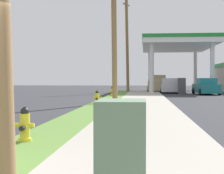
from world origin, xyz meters
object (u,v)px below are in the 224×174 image
utility_pole_midground (114,33)px  car_teal_by_far_pump (206,87)px  utility_pole_background (127,45)px  utility_cabinet (122,163)px  fire_hydrant_third (112,92)px  fire_hydrant_nearest (25,126)px  fire_hydrant_second (97,98)px  car_silver_by_near_pump (169,86)px  truck_tan_at_forecourt (158,84)px

utility_pole_midground → car_teal_by_far_pump: (7.72, 13.58, -3.50)m
utility_pole_background → utility_cabinet: (1.67, -35.88, -4.59)m
fire_hydrant_third → utility_cabinet: (2.35, -25.09, 0.20)m
fire_hydrant_nearest → fire_hydrant_second: 11.60m
fire_hydrant_second → utility_cabinet: utility_cabinet is taller
fire_hydrant_nearest → fire_hydrant_second: same height
utility_pole_background → car_silver_by_near_pump: size_ratio=2.21×
car_teal_by_far_pump → utility_pole_background: bearing=151.8°
fire_hydrant_third → utility_pole_midground: size_ratio=0.09×
utility_cabinet → truck_tan_at_forecourt: (1.76, 38.72, 0.26)m
fire_hydrant_second → utility_cabinet: (2.32, -15.72, 0.20)m
truck_tan_at_forecourt → fire_hydrant_nearest: bearing=-96.8°
fire_hydrant_third → utility_cabinet: bearing=-84.7°
fire_hydrant_nearest → fire_hydrant_second: bearing=89.8°
fire_hydrant_third → utility_cabinet: utility_cabinet is taller
fire_hydrant_nearest → car_teal_by_far_pump: bearing=72.9°
fire_hydrant_third → car_silver_by_near_pump: car_silver_by_near_pump is taller
utility_cabinet → car_teal_by_far_pump: 32.29m
fire_hydrant_third → fire_hydrant_second: bearing=-89.9°
fire_hydrant_third → utility_cabinet: 25.20m
fire_hydrant_third → utility_pole_background: bearing=86.4°
utility_pole_background → car_silver_by_near_pump: (4.55, -0.67, -4.52)m
car_silver_by_near_pump → truck_tan_at_forecourt: size_ratio=0.82×
car_silver_by_near_pump → fire_hydrant_third: bearing=-117.3°
utility_pole_midground → truck_tan_at_forecourt: utility_pole_midground is taller
utility_pole_midground → utility_cabinet: (1.60, -18.12, -3.57)m
utility_pole_midground → utility_pole_background: bearing=90.2°
fire_hydrant_second → truck_tan_at_forecourt: truck_tan_at_forecourt is taller
fire_hydrant_second → car_silver_by_near_pump: (5.20, 19.48, 0.28)m
fire_hydrant_nearest → car_silver_by_near_pump: car_silver_by_near_pump is taller
utility_pole_background → car_teal_by_far_pump: bearing=-28.2°
fire_hydrant_third → truck_tan_at_forecourt: truck_tan_at_forecourt is taller
fire_hydrant_nearest → utility_pole_background: bearing=88.7°
utility_pole_background → truck_tan_at_forecourt: bearing=39.6°
fire_hydrant_third → truck_tan_at_forecourt: 14.24m
car_silver_by_near_pump → truck_tan_at_forecourt: truck_tan_at_forecourt is taller
utility_cabinet → utility_pole_background: bearing=92.7°
fire_hydrant_third → car_silver_by_near_pump: bearing=62.7°
utility_cabinet → truck_tan_at_forecourt: truck_tan_at_forecourt is taller
utility_pole_background → utility_cabinet: size_ratio=8.81×
fire_hydrant_second → utility_pole_background: bearing=88.2°
utility_pole_midground → car_teal_by_far_pump: bearing=60.4°
fire_hydrant_nearest → utility_pole_midground: 14.52m
car_silver_by_near_pump → car_teal_by_far_pump: 4.77m
fire_hydrant_second → utility_pole_background: (0.65, 20.16, 4.80)m
utility_pole_midground → fire_hydrant_nearest: bearing=-93.1°
utility_pole_midground → utility_pole_background: size_ratio=0.80×
fire_hydrant_third → utility_pole_midground: 7.96m
fire_hydrant_nearest → truck_tan_at_forecourt: (4.13, 34.60, 0.47)m
utility_pole_midground → fire_hydrant_third: bearing=96.1°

